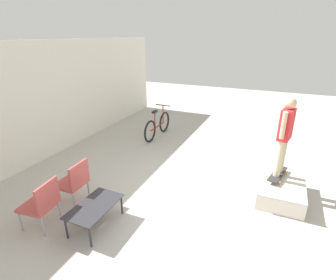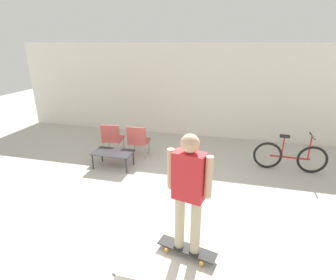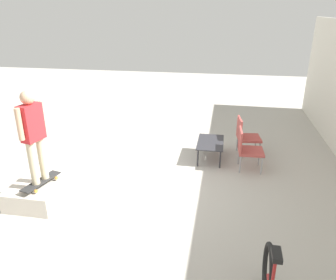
{
  "view_description": "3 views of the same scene",
  "coord_description": "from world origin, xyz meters",
  "px_view_note": "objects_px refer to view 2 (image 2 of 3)",
  "views": [
    {
      "loc": [
        -4.29,
        -1.09,
        3.15
      ],
      "look_at": [
        0.28,
        0.91,
        1.1
      ],
      "focal_mm": 28.0,
      "sensor_mm": 36.0,
      "label": 1
    },
    {
      "loc": [
        1.4,
        -4.0,
        3.01
      ],
      "look_at": [
        0.19,
        0.9,
        1.12
      ],
      "focal_mm": 28.0,
      "sensor_mm": 36.0,
      "label": 2
    },
    {
      "loc": [
        5.55,
        1.79,
        3.24
      ],
      "look_at": [
        0.22,
        0.85,
        1.06
      ],
      "focal_mm": 35.0,
      "sensor_mm": 36.0,
      "label": 3
    }
  ],
  "objects_px": {
    "person_skater": "(189,187)",
    "bicycle": "(290,157)",
    "skate_ramp_box": "(171,267)",
    "coffee_table": "(113,154)",
    "skateboard_on_ramp": "(187,249)",
    "patio_chair_right": "(138,140)",
    "patio_chair_left": "(112,137)"
  },
  "relations": [
    {
      "from": "patio_chair_left",
      "to": "patio_chair_right",
      "type": "height_order",
      "value": "same"
    },
    {
      "from": "skate_ramp_box",
      "to": "coffee_table",
      "type": "xyz_separation_m",
      "value": [
        -2.2,
        2.93,
        0.2
      ]
    },
    {
      "from": "bicycle",
      "to": "patio_chair_left",
      "type": "bearing_deg",
      "value": -177.63
    },
    {
      "from": "person_skater",
      "to": "patio_chair_right",
      "type": "bearing_deg",
      "value": 131.77
    },
    {
      "from": "coffee_table",
      "to": "bicycle",
      "type": "relative_size",
      "value": 0.58
    },
    {
      "from": "skate_ramp_box",
      "to": "patio_chair_left",
      "type": "relative_size",
      "value": 1.43
    },
    {
      "from": "coffee_table",
      "to": "bicycle",
      "type": "distance_m",
      "value": 4.39
    },
    {
      "from": "skate_ramp_box",
      "to": "bicycle",
      "type": "distance_m",
      "value": 4.35
    },
    {
      "from": "skate_ramp_box",
      "to": "coffee_table",
      "type": "distance_m",
      "value": 3.67
    },
    {
      "from": "skateboard_on_ramp",
      "to": "bicycle",
      "type": "height_order",
      "value": "bicycle"
    },
    {
      "from": "coffee_table",
      "to": "patio_chair_right",
      "type": "bearing_deg",
      "value": 63.45
    },
    {
      "from": "person_skater",
      "to": "bicycle",
      "type": "height_order",
      "value": "person_skater"
    },
    {
      "from": "coffee_table",
      "to": "patio_chair_left",
      "type": "relative_size",
      "value": 1.11
    },
    {
      "from": "person_skater",
      "to": "skateboard_on_ramp",
      "type": "bearing_deg",
      "value": 0.0
    },
    {
      "from": "person_skater",
      "to": "bicycle",
      "type": "bearing_deg",
      "value": 75.37
    },
    {
      "from": "skate_ramp_box",
      "to": "skateboard_on_ramp",
      "type": "relative_size",
      "value": 1.56
    },
    {
      "from": "skate_ramp_box",
      "to": "bicycle",
      "type": "xyz_separation_m",
      "value": [
        2.1,
        3.81,
        0.2
      ]
    },
    {
      "from": "coffee_table",
      "to": "patio_chair_right",
      "type": "relative_size",
      "value": 1.11
    },
    {
      "from": "person_skater",
      "to": "patio_chair_left",
      "type": "relative_size",
      "value": 1.78
    },
    {
      "from": "person_skater",
      "to": "skate_ramp_box",
      "type": "bearing_deg",
      "value": -135.4
    },
    {
      "from": "patio_chair_left",
      "to": "bicycle",
      "type": "xyz_separation_m",
      "value": [
        4.67,
        0.09,
        -0.13
      ]
    },
    {
      "from": "coffee_table",
      "to": "skate_ramp_box",
      "type": "bearing_deg",
      "value": -53.08
    },
    {
      "from": "bicycle",
      "to": "coffee_table",
      "type": "bearing_deg",
      "value": -167.26
    },
    {
      "from": "person_skater",
      "to": "bicycle",
      "type": "xyz_separation_m",
      "value": [
        1.91,
        3.69,
        -1.01
      ]
    },
    {
      "from": "patio_chair_left",
      "to": "bicycle",
      "type": "bearing_deg",
      "value": 173.83
    },
    {
      "from": "person_skater",
      "to": "coffee_table",
      "type": "height_order",
      "value": "person_skater"
    },
    {
      "from": "skate_ramp_box",
      "to": "bicycle",
      "type": "height_order",
      "value": "bicycle"
    },
    {
      "from": "patio_chair_left",
      "to": "coffee_table",
      "type": "bearing_deg",
      "value": 108.28
    },
    {
      "from": "skateboard_on_ramp",
      "to": "coffee_table",
      "type": "bearing_deg",
      "value": 143.62
    },
    {
      "from": "bicycle",
      "to": "patio_chair_right",
      "type": "bearing_deg",
      "value": -177.39
    },
    {
      "from": "skateboard_on_ramp",
      "to": "patio_chair_right",
      "type": "xyz_separation_m",
      "value": [
        -1.99,
        3.6,
        0.07
      ]
    },
    {
      "from": "skate_ramp_box",
      "to": "bicycle",
      "type": "relative_size",
      "value": 0.75
    }
  ]
}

